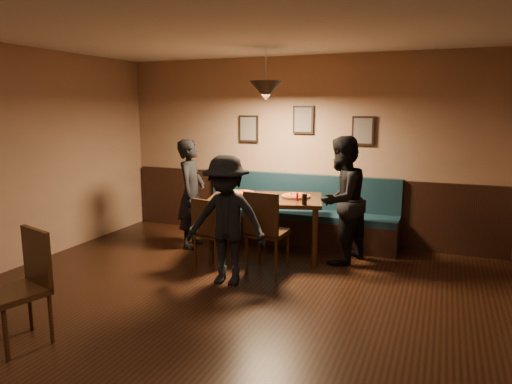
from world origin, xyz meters
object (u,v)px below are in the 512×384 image
at_px(diner_left, 191,194).
at_px(diner_front, 226,220).
at_px(booth_bench, 297,210).
at_px(dining_table, 265,226).
at_px(diner_right, 341,200).
at_px(chair_near_right, 268,231).
at_px(soda_glass, 304,199).
at_px(cafe_chair_far, 16,290).
at_px(chair_near_left, 214,232).
at_px(tabasco_bottle, 297,196).

bearing_deg(diner_left, diner_front, -145.64).
xyz_separation_m(booth_bench, dining_table, (-0.22, -0.74, -0.09)).
distance_m(diner_left, diner_right, 2.18).
bearing_deg(booth_bench, chair_near_right, -88.71).
xyz_separation_m(dining_table, chair_near_right, (0.25, -0.59, 0.11)).
xyz_separation_m(chair_near_right, diner_front, (-0.29, -0.58, 0.24)).
bearing_deg(soda_glass, chair_near_right, -139.93).
bearing_deg(cafe_chair_far, chair_near_right, -100.02).
bearing_deg(diner_front, booth_bench, 77.97).
distance_m(chair_near_left, diner_left, 1.00).
height_order(diner_left, cafe_chair_far, diner_left).
distance_m(chair_near_left, diner_front, 0.73).
height_order(chair_near_left, chair_near_right, chair_near_right).
relative_size(booth_bench, dining_table, 1.97).
bearing_deg(diner_left, diner_right, -97.07).
relative_size(tabasco_bottle, cafe_chair_far, 0.13).
bearing_deg(chair_near_left, soda_glass, 32.47).
xyz_separation_m(dining_table, cafe_chair_far, (-1.07, -3.17, 0.09)).
bearing_deg(chair_near_right, tabasco_bottle, 69.46).
distance_m(chair_near_right, soda_glass, 0.62).
relative_size(chair_near_right, diner_front, 0.69).
bearing_deg(booth_bench, chair_near_left, -116.18).
distance_m(booth_bench, chair_near_right, 1.33).
relative_size(dining_table, chair_near_right, 1.48).
distance_m(dining_table, cafe_chair_far, 3.34).
bearing_deg(diner_right, booth_bench, -109.95).
distance_m(diner_front, tabasco_bottle, 1.21).
relative_size(chair_near_left, chair_near_right, 0.87).
bearing_deg(soda_glass, booth_bench, 111.94).
bearing_deg(tabasco_bottle, soda_glass, -51.78).
bearing_deg(chair_near_right, cafe_chair_far, -114.34).
height_order(booth_bench, chair_near_right, chair_near_right).
distance_m(booth_bench, chair_near_left, 1.56).
relative_size(dining_table, soda_glass, 10.64).
bearing_deg(soda_glass, tabasco_bottle, 128.22).
bearing_deg(diner_right, dining_table, -66.05).
xyz_separation_m(booth_bench, cafe_chair_far, (-1.29, -3.91, -0.00)).
xyz_separation_m(diner_front, tabasco_bottle, (0.51, 1.09, 0.13)).
relative_size(chair_near_right, tabasco_bottle, 8.04).
bearing_deg(diner_front, chair_near_left, 126.17).
bearing_deg(tabasco_bottle, diner_right, 16.05).
xyz_separation_m(dining_table, tabasco_bottle, (0.48, -0.08, 0.47)).
xyz_separation_m(dining_table, soda_glass, (0.63, -0.27, 0.48)).
relative_size(chair_near_left, diner_left, 0.57).
height_order(chair_near_left, diner_left, diner_left).
bearing_deg(cafe_chair_far, diner_left, -71.36).
height_order(dining_table, tabasco_bottle, tabasco_bottle).
distance_m(booth_bench, soda_glass, 1.16).
height_order(diner_front, cafe_chair_far, diner_front).
xyz_separation_m(booth_bench, diner_right, (0.80, -0.66, 0.34)).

